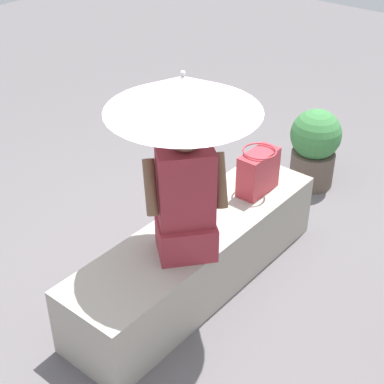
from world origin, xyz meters
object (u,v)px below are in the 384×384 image
parasol (183,94)px  handbag_black (258,171)px  planter_far (314,146)px  person_seated (186,198)px

parasol → handbag_black: size_ratio=3.52×
planter_far → person_seated: bearing=5.1°
person_seated → planter_far: size_ratio=1.31×
person_seated → handbag_black: (-0.84, -0.05, -0.23)m
handbag_black → person_seated: bearing=3.7°
handbag_black → parasol: bearing=2.2°
parasol → handbag_black: (-0.83, -0.03, -0.86)m
parasol → handbag_black: 1.20m
person_seated → planter_far: 1.95m
person_seated → planter_far: bearing=-174.9°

